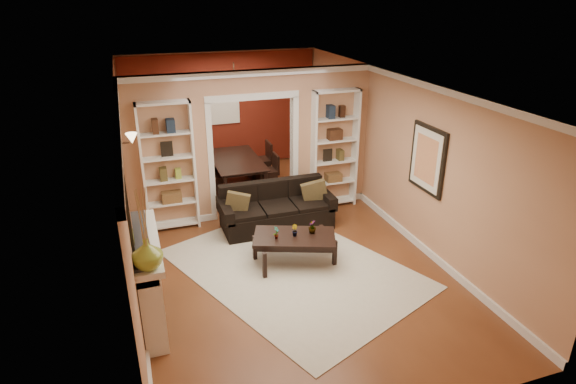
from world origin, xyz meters
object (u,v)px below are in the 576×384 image
object	(u,v)px
dining_table	(238,173)
fireplace	(150,279)
bookshelf_right	(334,150)
bookshelf_left	(169,168)
coffee_table	(294,249)
sofa	(277,207)

from	to	relation	value
dining_table	fireplace	bearing A→B (deg)	152.74
dining_table	bookshelf_right	bearing A→B (deg)	-134.53
bookshelf_left	bookshelf_right	world-z (taller)	same
coffee_table	bookshelf_right	bearing A→B (deg)	72.26
sofa	fireplace	bearing A→B (deg)	-139.68
sofa	dining_table	world-z (taller)	sofa
bookshelf_left	bookshelf_right	distance (m)	3.10
bookshelf_left	fireplace	bearing A→B (deg)	-102.05
sofa	fireplace	xyz separation A→B (m)	(-2.30, -1.95, 0.18)
bookshelf_right	fireplace	size ratio (longest dim) A/B	1.35
coffee_table	bookshelf_right	distance (m)	2.51
coffee_table	dining_table	world-z (taller)	dining_table
bookshelf_right	sofa	bearing A→B (deg)	-156.63
coffee_table	fireplace	world-z (taller)	fireplace
bookshelf_left	dining_table	bearing A→B (deg)	44.55
bookshelf_right	fireplace	world-z (taller)	bookshelf_right
fireplace	bookshelf_left	bearing A→B (deg)	77.95
coffee_table	bookshelf_left	size ratio (longest dim) A/B	0.54
coffee_table	bookshelf_right	size ratio (longest dim) A/B	0.54
sofa	bookshelf_left	bearing A→B (deg)	161.74
coffee_table	dining_table	size ratio (longest dim) A/B	0.69
sofa	dining_table	distance (m)	2.12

